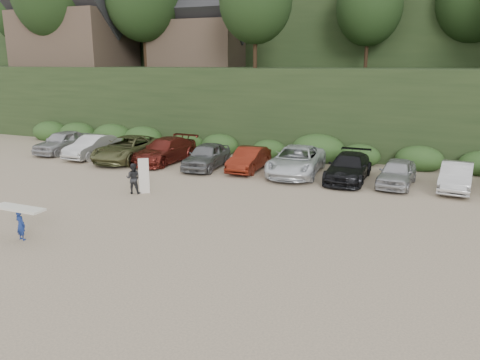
% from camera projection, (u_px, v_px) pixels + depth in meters
% --- Properties ---
extents(ground, '(120.00, 120.00, 0.00)m').
position_uv_depth(ground, '(199.00, 227.00, 18.94)').
color(ground, tan).
rests_on(ground, ground).
extents(hillside_backdrop, '(90.00, 41.50, 28.00)m').
position_uv_depth(hillside_backdrop, '(354.00, 14.00, 48.42)').
color(hillside_backdrop, black).
rests_on(hillside_backdrop, ground).
extents(parked_cars, '(37.06, 6.54, 1.64)m').
position_uv_depth(parked_cars, '(285.00, 161.00, 27.52)').
color(parked_cars, '#A7A8AC').
rests_on(parked_cars, ground).
extents(child_surfer, '(2.14, 0.62, 1.28)m').
position_uv_depth(child_surfer, '(20.00, 218.00, 17.36)').
color(child_surfer, navy).
rests_on(child_surfer, ground).
extents(adult_surfer, '(1.27, 0.77, 1.84)m').
position_uv_depth(adult_surfer, '(134.00, 178.00, 23.51)').
color(adult_surfer, black).
rests_on(adult_surfer, ground).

